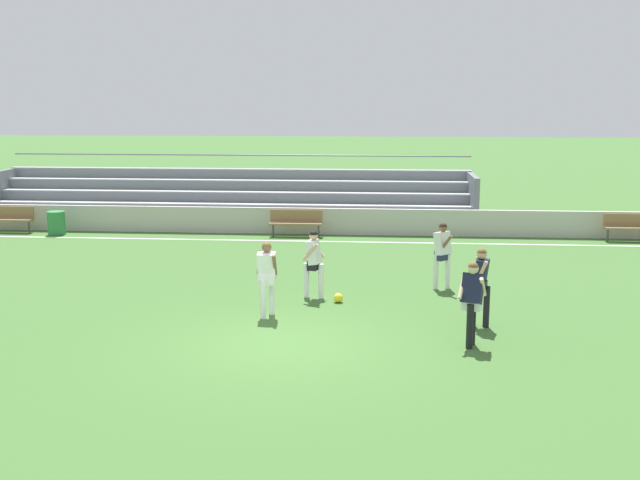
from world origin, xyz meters
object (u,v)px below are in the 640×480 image
trash_bin (56,223)px  player_white_wide_left (314,258)px  player_white_on_ball (267,273)px  player_white_pressing_high (442,250)px  player_dark_wide_right (472,297)px  bench_centre_sideline (296,221)px  bench_far_left (8,217)px  soccer_ball (338,298)px  bleacher_stand (231,195)px  player_dark_trailing_run (481,280)px  bench_near_wall_gap (632,225)px

trash_bin → player_white_wide_left: 12.41m
player_white_on_ball → player_white_pressing_high: (3.94, 2.77, 0.01)m
player_white_wide_left → player_white_pressing_high: size_ratio=0.97×
player_dark_wide_right → bench_centre_sideline: bearing=112.1°
bench_centre_sideline → bench_far_left: 10.20m
bench_centre_sideline → player_white_on_ball: 9.74m
player_dark_wide_right → soccer_ball: player_dark_wide_right is taller
bleacher_stand → player_dark_trailing_run: 15.04m
bleacher_stand → trash_bin: bleacher_stand is taller
bench_centre_sideline → bench_far_left: size_ratio=1.00×
player_dark_wide_right → player_white_on_ball: bearing=157.7°
bench_near_wall_gap → player_dark_wide_right: bearing=-119.6°
player_white_wide_left → player_dark_wide_right: bearing=-45.4°
player_white_pressing_high → player_dark_trailing_run: player_white_pressing_high is taller
bench_centre_sideline → player_dark_trailing_run: (4.96, -10.11, 0.44)m
bench_far_left → player_dark_wide_right: 18.73m
bench_near_wall_gap → player_white_pressing_high: size_ratio=1.09×
bench_centre_sideline → soccer_ball: size_ratio=8.18×
trash_bin → soccer_ball: 13.11m
bench_centre_sideline → bleacher_stand: bearing=135.0°
trash_bin → player_white_pressing_high: 14.38m
bench_far_left → player_dark_trailing_run: bearing=-33.7°
player_white_pressing_high → player_white_wide_left: bearing=-160.0°
bench_near_wall_gap → player_white_wide_left: 12.71m
bench_centre_sideline → player_white_on_ball: bearing=-87.2°
player_dark_wide_right → player_dark_trailing_run: bearing=76.2°
player_white_wide_left → player_dark_trailing_run: size_ratio=0.98×
trash_bin → player_white_pressing_high: bearing=-27.6°
bench_far_left → player_white_on_ball: (10.67, -9.72, 0.43)m
soccer_ball → bench_far_left: bearing=145.1°
bleacher_stand → trash_bin: size_ratio=22.62×
player_white_on_ball → player_dark_wide_right: 4.50m
player_white_wide_left → player_dark_trailing_run: 4.16m
bench_centre_sideline → bench_near_wall_gap: bearing=0.0°
bench_far_left → player_white_on_ball: player_white_on_ball is taller
bleacher_stand → bench_far_left: (-7.41, -2.79, -0.49)m
trash_bin → soccer_ball: size_ratio=3.66×
bleacher_stand → player_dark_trailing_run: bearing=-59.0°
trash_bin → player_white_wide_left: player_white_wide_left is taller
player_dark_trailing_run → player_white_on_ball: bearing=175.1°
bench_near_wall_gap → player_white_wide_left: (-9.81, -8.07, 0.41)m
player_dark_wide_right → soccer_ball: bearing=132.2°
player_white_pressing_high → player_dark_trailing_run: 3.21m
player_dark_wide_right → player_white_pressing_high: bearing=92.8°
player_white_wide_left → player_white_on_ball: player_white_on_ball is taller
player_white_pressing_high → soccer_ball: player_white_pressing_high is taller
bench_far_left → player_white_wide_left: (11.53, -8.07, 0.41)m
bleacher_stand → player_dark_trailing_run: (7.75, -12.89, -0.06)m
bench_far_left → soccer_ball: bearing=-34.9°
player_white_on_ball → player_dark_trailing_run: size_ratio=0.99×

